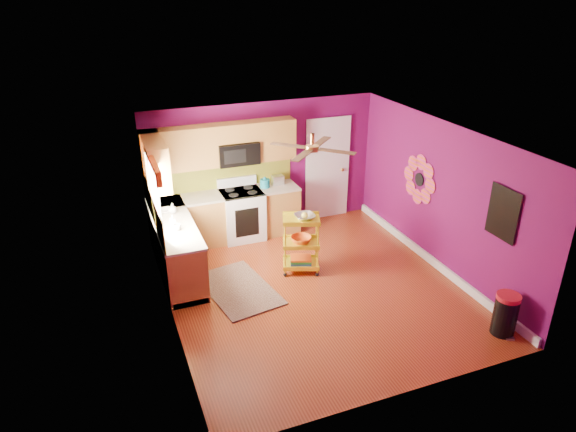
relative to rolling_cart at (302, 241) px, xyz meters
name	(u,v)px	position (x,y,z in m)	size (l,w,h in m)	color
ground	(314,288)	(-0.01, -0.59, -0.56)	(5.00, 5.00, 0.00)	maroon
room_envelope	(318,194)	(0.01, -0.59, 1.07)	(4.54, 5.04, 2.52)	#630B4D
lower_cabinets	(205,231)	(-1.36, 1.23, -0.12)	(2.81, 2.31, 0.94)	#966328
electric_range	(242,214)	(-0.56, 1.58, -0.08)	(0.76, 0.66, 1.13)	white
upper_cabinetry	(201,151)	(-1.26, 1.58, 1.24)	(2.80, 2.30, 1.26)	#966328
left_window	(153,183)	(-2.23, 0.46, 1.18)	(0.08, 1.35, 1.08)	white
panel_door	(327,170)	(1.34, 1.88, 0.47)	(0.95, 0.11, 2.15)	white
right_wall_art	(454,194)	(2.21, -0.93, 0.88)	(0.04, 2.74, 1.04)	black
ceiling_fan	(312,148)	(-0.01, -0.39, 1.73)	(1.01, 1.01, 0.26)	#BF8C3F
shag_rug	(239,289)	(-1.16, -0.19, -0.55)	(0.94, 1.53, 0.02)	black
rolling_cart	(302,241)	(0.00, 0.00, 0.00)	(0.72, 0.62, 1.09)	yellow
trash_can	(505,314)	(1.97, -2.59, -0.25)	(0.43, 0.43, 0.63)	black
teal_kettle	(265,183)	(-0.08, 1.63, 0.46)	(0.18, 0.18, 0.21)	teal
toaster	(278,180)	(0.20, 1.68, 0.47)	(0.22, 0.15, 0.18)	beige
soap_bottle_a	(173,221)	(-1.99, 0.55, 0.48)	(0.09, 0.09, 0.19)	#EA3F72
soap_bottle_b	(172,208)	(-1.91, 1.06, 0.47)	(0.14, 0.14, 0.18)	white
counter_dish	(166,211)	(-2.00, 1.14, 0.41)	(0.23, 0.23, 0.06)	white
counter_cup	(177,227)	(-1.95, 0.39, 0.43)	(0.12, 0.12, 0.10)	white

